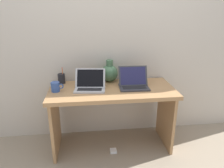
# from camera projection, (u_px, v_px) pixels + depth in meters

# --- Properties ---
(ground_plane) EXTENTS (6.00, 6.00, 0.00)m
(ground_plane) POSITION_uv_depth(u_px,v_px,m) (112.00, 145.00, 2.47)
(ground_plane) COLOR gray
(back_wall) EXTENTS (4.40, 0.04, 2.40)m
(back_wall) POSITION_uv_depth(u_px,v_px,m) (109.00, 36.00, 2.37)
(back_wall) COLOR beige
(back_wall) RESTS_ON ground
(desk) EXTENTS (1.31, 0.59, 0.70)m
(desk) POSITION_uv_depth(u_px,v_px,m) (112.00, 102.00, 2.28)
(desk) COLOR #AD7F51
(desk) RESTS_ON ground
(laptop_left) EXTENTS (0.33, 0.26, 0.20)m
(laptop_left) POSITION_uv_depth(u_px,v_px,m) (90.00, 84.00, 2.20)
(laptop_left) COLOR #B2B2B7
(laptop_left) RESTS_ON desk
(laptop_right) EXTENTS (0.31, 0.23, 0.21)m
(laptop_right) POSITION_uv_depth(u_px,v_px,m) (133.00, 82.00, 2.25)
(laptop_right) COLOR #333338
(laptop_right) RESTS_ON desk
(green_vase) EXTENTS (0.19, 0.19, 0.25)m
(green_vase) POSITION_uv_depth(u_px,v_px,m) (110.00, 73.00, 2.41)
(green_vase) COLOR #47704C
(green_vase) RESTS_ON desk
(coffee_mug) EXTENTS (0.13, 0.09, 0.10)m
(coffee_mug) POSITION_uv_depth(u_px,v_px,m) (56.00, 87.00, 2.14)
(coffee_mug) COLOR #335199
(coffee_mug) RESTS_ON desk
(pen_cup) EXTENTS (0.08, 0.08, 0.18)m
(pen_cup) POSITION_uv_depth(u_px,v_px,m) (62.00, 78.00, 2.36)
(pen_cup) COLOR black
(pen_cup) RESTS_ON desk
(power_brick) EXTENTS (0.07, 0.07, 0.03)m
(power_brick) POSITION_uv_depth(u_px,v_px,m) (114.00, 151.00, 2.34)
(power_brick) COLOR white
(power_brick) RESTS_ON ground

